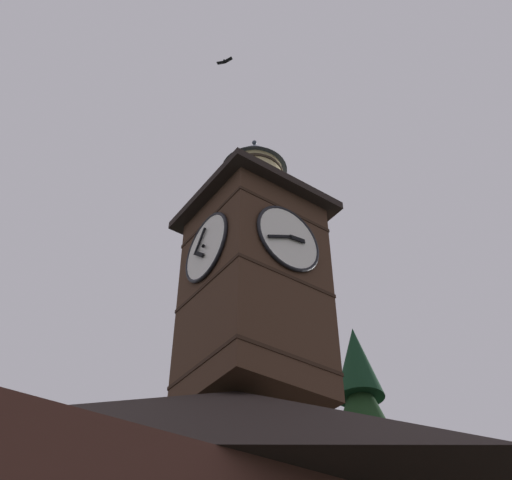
# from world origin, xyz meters

# --- Properties ---
(clock_tower) EXTENTS (3.76, 3.76, 9.57)m
(clock_tower) POSITION_xyz_m (-0.15, -2.81, 12.77)
(clock_tower) COLOR #422B1E
(clock_tower) RESTS_ON building_main
(flying_bird_high) EXTENTS (0.47, 0.64, 0.13)m
(flying_bird_high) POSITION_xyz_m (0.38, -4.15, 24.04)
(flying_bird_high) COLOR black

